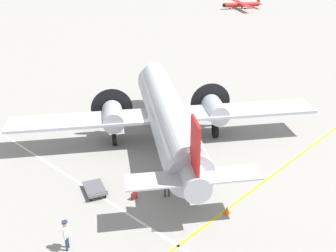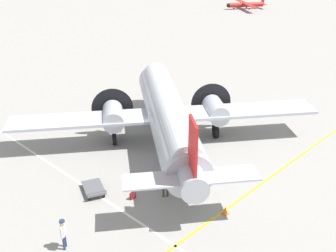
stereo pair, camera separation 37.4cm
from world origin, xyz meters
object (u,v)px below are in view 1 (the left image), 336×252
Objects in this scene: passenger_boarding at (167,181)px; traffic_cone at (227,210)px; crew_foreground at (66,232)px; light_aircraft_distant at (241,4)px; suitcase_near_door at (134,196)px; airliner_main at (167,113)px; baggage_cart at (95,189)px.

traffic_cone is (1.12, -3.59, -0.88)m from passenger_boarding.
crew_foreground is 0.19× the size of light_aircraft_distant.
suitcase_near_door is 65.71m from light_aircraft_distant.
suitcase_near_door and traffic_cone have the same top height.
light_aircraft_distant reaches higher than crew_foreground.
light_aircraft_distant reaches higher than suitcase_near_door.
light_aircraft_distant is (51.18, 28.64, -1.79)m from airliner_main.
baggage_cart is (3.99, 2.95, -0.79)m from crew_foreground.
crew_foreground is 5.31m from suitcase_near_door.
light_aircraft_distant is at bearing 33.82° from traffic_cone.
suitcase_near_door is 0.21× the size of baggage_cart.
traffic_cone is (-3.63, -8.08, -2.40)m from airliner_main.
suitcase_near_door is 1.00× the size of traffic_cone.
airliner_main is 11.39× the size of crew_foreground.
airliner_main is 2.11× the size of light_aircraft_distant.
traffic_cone is at bearing -127.31° from baggage_cart.
passenger_boarding reaches higher than traffic_cone.
passenger_boarding is 3.86m from traffic_cone.
crew_foreground is (-11.45, -4.00, -1.55)m from airliner_main.
suitcase_near_door is (5.19, 0.74, -0.85)m from crew_foreground.
airliner_main is 8.76× the size of baggage_cart.
traffic_cone is (-54.81, -36.71, -0.61)m from light_aircraft_distant.
baggage_cart reaches higher than suitcase_near_door.
airliner_main reaches higher than passenger_boarding.
airliner_main is at bearing -22.02° from crew_foreground.
light_aircraft_distant is at bearing -23.24° from airliner_main.
passenger_boarding is at bearing 65.14° from light_aircraft_distant.
suitcase_near_door is 0.05× the size of light_aircraft_distant.
passenger_boarding reaches higher than crew_foreground.
light_aircraft_distant reaches higher than traffic_cone.
light_aircraft_distant is at bearing -39.05° from baggage_cart.
light_aircraft_distant is (55.93, 33.13, -0.27)m from passenger_boarding.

